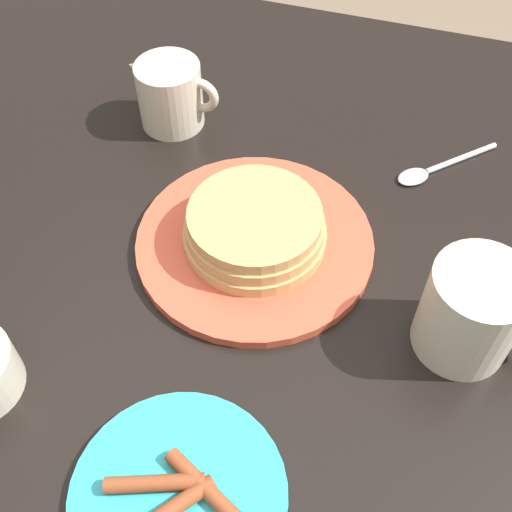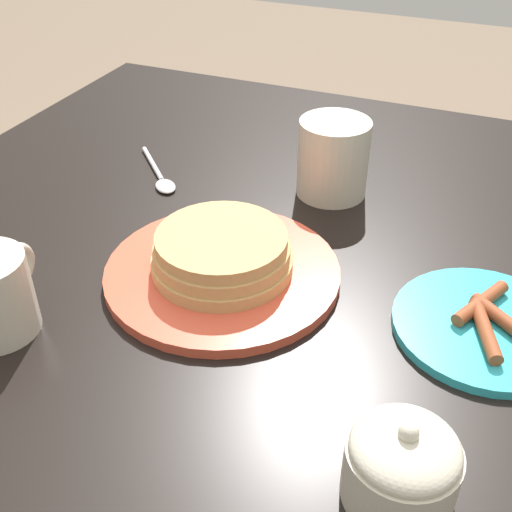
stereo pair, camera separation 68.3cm
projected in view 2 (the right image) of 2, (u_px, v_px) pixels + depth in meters
dining_table at (242, 354)px, 0.80m from camera, size 1.13×1.01×0.75m
pancake_plate at (222, 262)px, 0.71m from camera, size 0.26×0.26×0.06m
side_plate_bacon at (486, 326)px, 0.64m from camera, size 0.19×0.19×0.02m
coffee_mug at (334, 156)px, 0.85m from camera, size 0.13×0.09×0.10m
sugar_bowl at (402, 464)px, 0.47m from camera, size 0.09×0.09×0.08m
spoon at (161, 178)px, 0.90m from camera, size 0.12×0.11×0.01m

